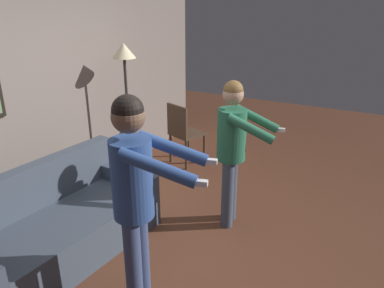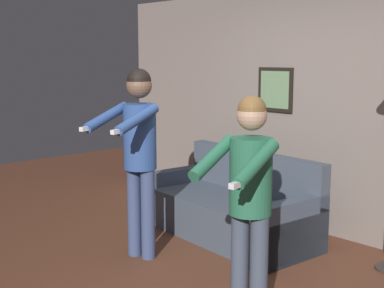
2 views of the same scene
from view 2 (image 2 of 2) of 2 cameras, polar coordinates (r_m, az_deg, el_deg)
ground_plane at (r=4.56m, az=0.46°, el=-14.79°), size 12.00×12.00×0.00m
back_wall_assembly at (r=5.69m, az=14.63°, el=3.34°), size 6.40×0.09×2.60m
couch at (r=5.64m, az=4.29°, el=-7.05°), size 1.97×1.02×0.87m
person_standing_left at (r=4.88m, az=-5.72°, el=-0.01°), size 0.55×0.76×1.76m
person_standing_right at (r=3.76m, az=6.13°, el=-4.69°), size 0.50×0.64×1.60m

